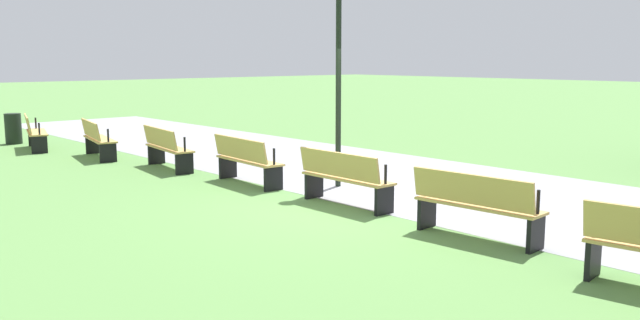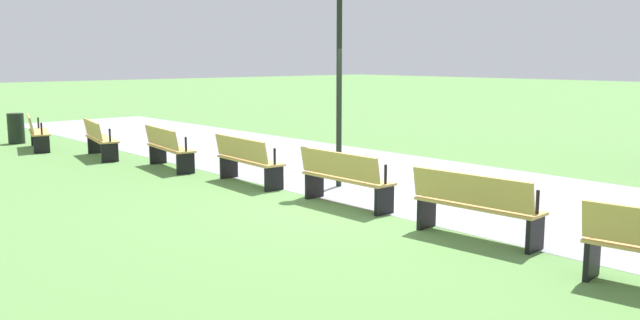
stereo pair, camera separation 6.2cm
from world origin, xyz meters
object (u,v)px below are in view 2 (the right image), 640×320
bench_3 (247,159)px  bench_1 (99,138)px  bench_2 (168,147)px  bench_4 (344,177)px  trash_bin (16,128)px  bench_5 (475,204)px  bench_0 (37,131)px  lamp_post (339,23)px

bench_3 → bench_1: bearing=-168.1°
bench_1 → bench_2: bearing=21.8°
bench_4 → bench_2: bearing=-176.0°
bench_1 → trash_bin: (-4.08, -0.62, -0.05)m
bench_5 → bench_4: bearing=174.0°
bench_3 → bench_4: size_ratio=1.02×
bench_4 → bench_3: bearing=-178.0°
bench_1 → bench_4: same height
bench_3 → bench_4: bearing=6.0°
bench_0 → bench_5: (12.56, 1.31, 0.00)m
bench_0 → bench_3: (7.48, 1.31, 0.00)m
bench_0 → bench_5: same height
lamp_post → bench_2: bearing=-159.6°
bench_5 → trash_bin: bearing=-178.7°
bench_4 → lamp_post: lamp_post is taller
bench_5 → trash_bin: size_ratio=2.10×
trash_bin → bench_0: bearing=0.5°
bench_2 → bench_1: bearing=-162.2°
bench_1 → bench_4: bearing=17.9°
bench_0 → bench_4: 10.12m
bench_2 → bench_5: bearing=9.9°
bench_5 → bench_1: bearing=180.0°
bench_5 → lamp_post: (-3.80, 1.15, 2.48)m
bench_0 → bench_1: 2.54m
bench_2 → bench_3: same height
bench_5 → trash_bin: 14.23m
bench_3 → lamp_post: bearing=46.2°
bench_2 → trash_bin: 6.66m
bench_0 → lamp_post: lamp_post is taller
bench_5 → bench_3: bearing=176.0°
bench_0 → bench_3: 7.60m
trash_bin → bench_4: bearing=6.9°
bench_3 → bench_5: same height
bench_0 → trash_bin: bearing=-163.6°
bench_2 → bench_4: size_ratio=1.03×
bench_0 → bench_3: size_ratio=1.02×
bench_0 → bench_4: same height
bench_1 → trash_bin: 4.12m
bench_1 → trash_bin: bearing=-159.4°
bench_2 → bench_3: 2.54m
bench_3 → trash_bin: bench_3 is taller
lamp_post → trash_bin: bearing=-166.6°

